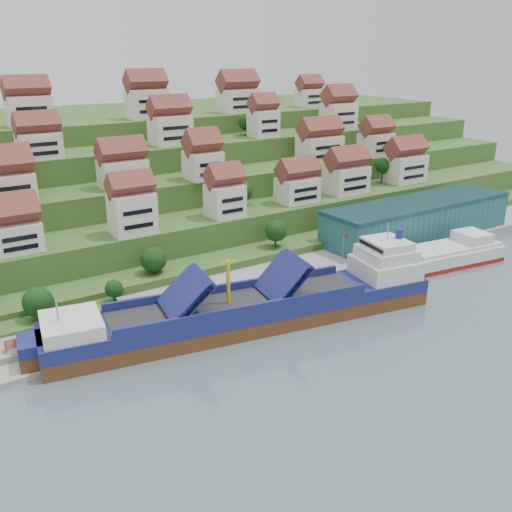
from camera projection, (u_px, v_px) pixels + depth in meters
ground at (309, 305)px, 122.56m from camera, size 300.00×300.00×0.00m
quay at (335, 262)px, 144.30m from camera, size 180.00×14.00×2.20m
pebble_beach at (13, 354)px, 101.88m from camera, size 45.00×20.00×1.00m
hillside at (127, 174)px, 200.30m from camera, size 260.00×128.00×31.00m
hillside_village at (181, 152)px, 162.41m from camera, size 157.73×63.82×29.08m
hillside_trees at (160, 195)px, 145.60m from camera, size 136.98×62.81×29.96m
warehouse at (418, 218)px, 160.32m from camera, size 60.00×15.00×10.00m
flagpole at (344, 248)px, 137.43m from camera, size 1.28×0.16×8.00m
beach_huts at (1, 352)px, 99.32m from camera, size 14.40×3.70×2.20m
cargo_ship at (258, 309)px, 113.24m from camera, size 79.40×25.30×17.41m
second_ship at (452, 254)px, 146.33m from camera, size 28.81×13.71×8.04m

